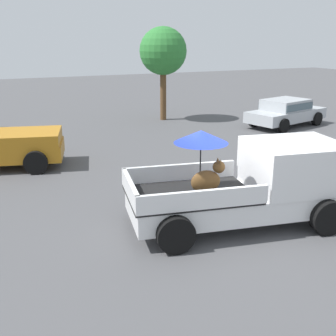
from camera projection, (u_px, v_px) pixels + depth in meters
ground_plane at (236, 223)px, 9.84m from camera, size 80.00×80.00×0.00m
pickup_truck_main at (256, 183)px, 9.66m from camera, size 5.31×2.99×2.29m
parked_sedan_near at (286, 111)px, 20.41m from camera, size 4.59×2.73×1.33m
tree_by_lot at (163, 52)px, 21.19m from camera, size 2.42×2.42×4.76m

